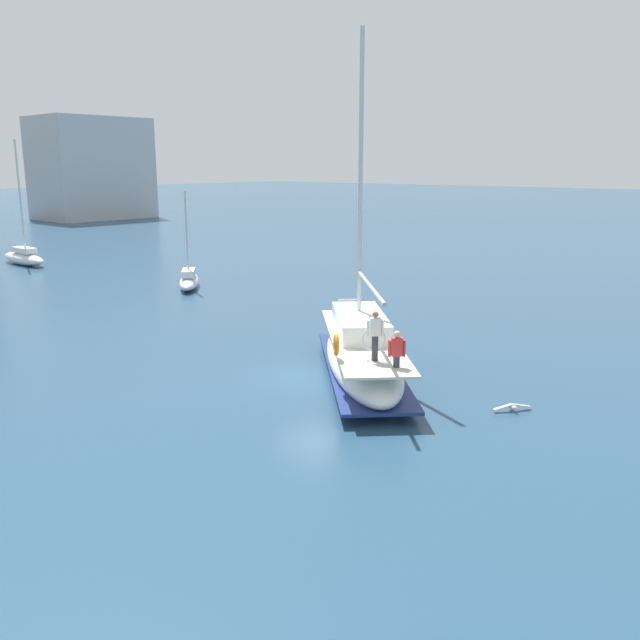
# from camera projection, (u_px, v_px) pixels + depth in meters

# --- Properties ---
(ground_plane) EXTENTS (400.00, 400.00, 0.00)m
(ground_plane) POSITION_uv_depth(u_px,v_px,m) (314.00, 379.00, 23.87)
(ground_plane) COLOR navy
(main_sailboat) EXTENTS (8.46, 8.51, 11.90)m
(main_sailboat) POSITION_uv_depth(u_px,v_px,m) (362.00, 353.00, 23.84)
(main_sailboat) COLOR white
(main_sailboat) RESTS_ON ground
(moored_sloop_near) EXTENTS (1.40, 5.77, 9.15)m
(moored_sloop_near) POSITION_uv_depth(u_px,v_px,m) (24.00, 257.00, 50.71)
(moored_sloop_near) COLOR white
(moored_sloop_near) RESTS_ON ground
(moored_cutter_left) EXTENTS (4.03, 4.31, 5.88)m
(moored_cutter_left) POSITION_uv_depth(u_px,v_px,m) (189.00, 280.00, 41.22)
(moored_cutter_left) COLOR silver
(moored_cutter_left) RESTS_ON ground
(seagull) EXTENTS (1.10, 0.83, 0.18)m
(seagull) POSITION_uv_depth(u_px,v_px,m) (512.00, 407.00, 20.69)
(seagull) COLOR silver
(seagull) RESTS_ON ground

